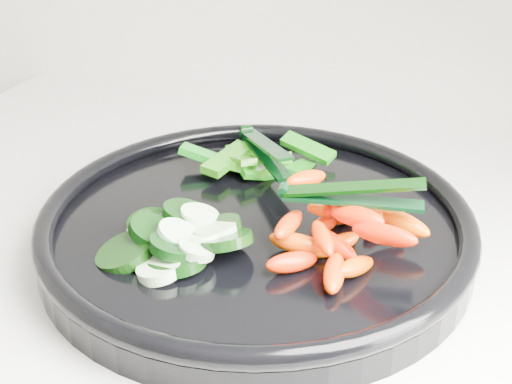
% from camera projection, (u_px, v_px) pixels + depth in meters
% --- Properties ---
extents(veggie_tray, '(0.43, 0.43, 0.04)m').
position_uv_depth(veggie_tray, '(256.00, 227.00, 0.61)').
color(veggie_tray, black).
rests_on(veggie_tray, counter).
extents(cucumber_pile, '(0.14, 0.12, 0.04)m').
position_uv_depth(cucumber_pile, '(174.00, 237.00, 0.58)').
color(cucumber_pile, black).
rests_on(cucumber_pile, veggie_tray).
extents(carrot_pile, '(0.13, 0.14, 0.05)m').
position_uv_depth(carrot_pile, '(342.00, 229.00, 0.57)').
color(carrot_pile, '#FC5900').
rests_on(carrot_pile, veggie_tray).
extents(pepper_pile, '(0.14, 0.10, 0.04)m').
position_uv_depth(pepper_pile, '(253.00, 161.00, 0.70)').
color(pepper_pile, '#226809').
rests_on(pepper_pile, veggie_tray).
extents(tong_carrot, '(0.11, 0.04, 0.02)m').
position_uv_depth(tong_carrot, '(348.00, 194.00, 0.56)').
color(tong_carrot, black).
rests_on(tong_carrot, carrot_pile).
extents(tong_pepper, '(0.09, 0.10, 0.02)m').
position_uv_depth(tong_pepper, '(264.00, 148.00, 0.69)').
color(tong_pepper, black).
rests_on(tong_pepper, pepper_pile).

